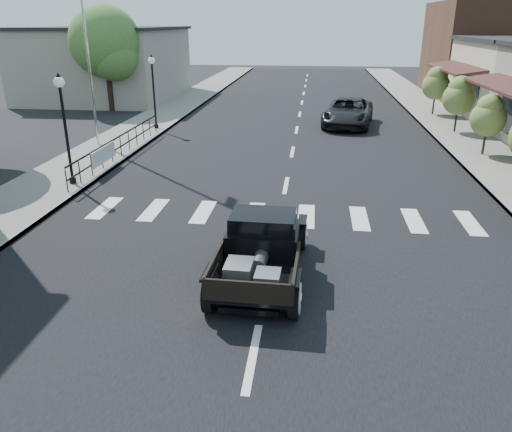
# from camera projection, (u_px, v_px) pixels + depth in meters

# --- Properties ---
(ground) EXTENTS (120.00, 120.00, 0.00)m
(ground) POSITION_uv_depth(u_px,v_px,m) (268.00, 278.00, 11.60)
(ground) COLOR black
(ground) RESTS_ON ground
(road) EXTENTS (14.00, 80.00, 0.02)m
(road) POSITION_uv_depth(u_px,v_px,m) (295.00, 138.00, 25.48)
(road) COLOR black
(road) RESTS_ON ground
(road_markings) EXTENTS (12.00, 60.00, 0.06)m
(road_markings) POSITION_uv_depth(u_px,v_px,m) (290.00, 164.00, 20.85)
(road_markings) COLOR silver
(road_markings) RESTS_ON ground
(sidewalk_left) EXTENTS (3.00, 80.00, 0.15)m
(sidewalk_left) POSITION_uv_depth(u_px,v_px,m) (134.00, 133.00, 26.36)
(sidewalk_left) COLOR gray
(sidewalk_left) RESTS_ON ground
(sidewalk_right) EXTENTS (3.00, 80.00, 0.15)m
(sidewalk_right) POSITION_uv_depth(u_px,v_px,m) (468.00, 141.00, 24.55)
(sidewalk_right) COLOR gray
(sidewalk_right) RESTS_ON ground
(low_building_left) EXTENTS (10.00, 12.00, 5.00)m
(low_building_left) POSITION_uv_depth(u_px,v_px,m) (107.00, 64.00, 38.20)
(low_building_left) COLOR #9E9484
(low_building_left) RESTS_ON ground
(far_building_right) EXTENTS (11.00, 10.00, 7.00)m
(far_building_right) POSITION_uv_depth(u_px,v_px,m) (508.00, 50.00, 38.28)
(far_building_right) COLOR brown
(far_building_right) RESTS_ON ground
(railing) EXTENTS (0.08, 10.00, 1.00)m
(railing) POSITION_uv_depth(u_px,v_px,m) (121.00, 144.00, 21.40)
(railing) COLOR black
(railing) RESTS_ON sidewalk_left
(banner) EXTENTS (0.04, 2.20, 0.60)m
(banner) POSITION_uv_depth(u_px,v_px,m) (104.00, 161.00, 19.61)
(banner) COLOR silver
(banner) RESTS_ON sidewalk_left
(lamp_post_b) EXTENTS (0.36, 0.36, 3.83)m
(lamp_post_b) POSITION_uv_depth(u_px,v_px,m) (66.00, 130.00, 17.21)
(lamp_post_b) COLOR black
(lamp_post_b) RESTS_ON sidewalk_left
(lamp_post_c) EXTENTS (0.36, 0.36, 3.83)m
(lamp_post_c) POSITION_uv_depth(u_px,v_px,m) (154.00, 92.00, 26.47)
(lamp_post_c) COLOR black
(lamp_post_c) RESTS_ON sidewalk_left
(big_tree_far) EXTENTS (4.51, 4.51, 6.62)m
(big_tree_far) POSITION_uv_depth(u_px,v_px,m) (107.00, 59.00, 32.09)
(big_tree_far) COLOR #436C2E
(big_tree_far) RESTS_ON ground
(small_tree_c) EXTENTS (1.49, 1.49, 2.48)m
(small_tree_c) POSITION_uv_depth(u_px,v_px,m) (487.00, 126.00, 21.37)
(small_tree_c) COLOR olive
(small_tree_c) RESTS_ON sidewalk_right
(small_tree_d) EXTENTS (1.65, 1.65, 2.75)m
(small_tree_d) POSITION_uv_depth(u_px,v_px,m) (458.00, 105.00, 25.79)
(small_tree_d) COLOR olive
(small_tree_d) RESTS_ON sidewalk_right
(small_tree_e) EXTENTS (1.66, 1.66, 2.77)m
(small_tree_e) POSITION_uv_depth(u_px,v_px,m) (435.00, 91.00, 30.79)
(small_tree_e) COLOR olive
(small_tree_e) RESTS_ON sidewalk_right
(hotrod_pickup) EXTENTS (2.23, 4.55, 1.56)m
(hotrod_pickup) POSITION_uv_depth(u_px,v_px,m) (262.00, 247.00, 11.33)
(hotrod_pickup) COLOR black
(hotrod_pickup) RESTS_ON ground
(second_car) EXTENTS (3.33, 5.82, 1.53)m
(second_car) POSITION_uv_depth(u_px,v_px,m) (348.00, 112.00, 28.21)
(second_car) COLOR black
(second_car) RESTS_ON ground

